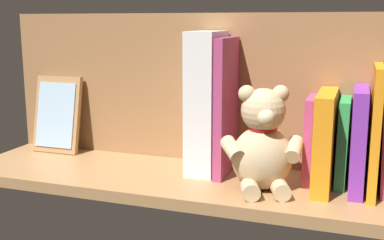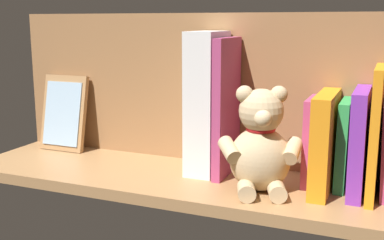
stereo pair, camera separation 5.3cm
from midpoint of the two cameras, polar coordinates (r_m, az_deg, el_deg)
The scene contains 11 objects.
ground_plane at distance 96.58cm, azimuth -1.57°, elevation -7.19°, with size 93.95×26.74×2.20cm, color #A87A4C.
shelf_back_panel at distance 102.89cm, azimuth 0.58°, elevation 3.70°, with size 93.95×1.50×31.73cm, color #9A6B42.
book_2 at distance 89.59cm, azimuth 19.25°, elevation -1.11°, with size 1.48×15.57×22.59cm, color orange.
book_3 at distance 90.42cm, azimuth 17.56°, elevation -2.21°, with size 2.51×14.80×18.52cm, color purple.
book_4 at distance 92.75cm, azimuth 15.88°, elevation -2.53°, with size 1.85×10.79×16.14cm, color green.
book_5 at distance 90.06cm, azimuth 13.86°, elevation -2.34°, with size 3.18×16.39×17.65cm, color orange.
book_6 at distance 93.39cm, azimuth 12.24°, elevation -2.22°, with size 1.56×10.43×16.23cm, color #B23F72.
teddy_bear at distance 86.83cm, azimuth 6.63°, elevation -2.90°, with size 14.56×14.52×19.04cm.
book_7 at distance 94.47cm, azimuth 2.49°, elevation 1.53°, with size 1.69×12.63×27.00cm, color #B23F72.
dictionary_thick_white at distance 95.95cm, azimuth 0.13°, elevation 2.04°, with size 5.69×11.81×28.15cm, color white.
picture_frame_leaning at distance 117.03cm, azimuth -16.92°, elevation 0.61°, with size 11.55×5.03×17.69cm.
Camera 1 is at (-30.18, 86.38, 29.94)cm, focal length 45.08 mm.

